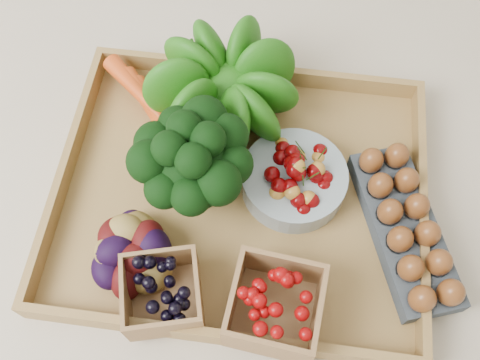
# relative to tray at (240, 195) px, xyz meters

# --- Properties ---
(ground) EXTENTS (4.00, 4.00, 0.00)m
(ground) POSITION_rel_tray_xyz_m (0.00, 0.00, -0.01)
(ground) COLOR beige
(ground) RESTS_ON ground
(tray) EXTENTS (0.55, 0.45, 0.01)m
(tray) POSITION_rel_tray_xyz_m (0.00, 0.00, 0.00)
(tray) COLOR #A37E44
(tray) RESTS_ON ground
(carrots) EXTENTS (0.21, 0.15, 0.05)m
(carrots) POSITION_rel_tray_xyz_m (-0.15, 0.11, 0.03)
(carrots) COLOR #DB4914
(carrots) RESTS_ON tray
(lettuce) EXTENTS (0.16, 0.16, 0.16)m
(lettuce) POSITION_rel_tray_xyz_m (-0.04, 0.15, 0.09)
(lettuce) COLOR #185C0E
(lettuce) RESTS_ON tray
(broccoli) EXTENTS (0.17, 0.17, 0.13)m
(broccoli) POSITION_rel_tray_xyz_m (-0.06, -0.01, 0.07)
(broccoli) COLOR black
(broccoli) RESTS_ON tray
(cherry_bowl) EXTENTS (0.16, 0.16, 0.04)m
(cherry_bowl) POSITION_rel_tray_xyz_m (0.08, 0.02, 0.03)
(cherry_bowl) COLOR #8C9EA5
(cherry_bowl) RESTS_ON tray
(egg_carton) EXTENTS (0.17, 0.27, 0.03)m
(egg_carton) POSITION_rel_tray_xyz_m (0.24, -0.03, 0.02)
(egg_carton) COLOR #394149
(egg_carton) RESTS_ON tray
(potatoes) EXTENTS (0.15, 0.15, 0.09)m
(potatoes) POSITION_rel_tray_xyz_m (-0.14, -0.12, 0.05)
(potatoes) COLOR #380909
(potatoes) RESTS_ON tray
(punnet_blackberry) EXTENTS (0.13, 0.13, 0.07)m
(punnet_blackberry) POSITION_rel_tray_xyz_m (-0.08, -0.18, 0.04)
(punnet_blackberry) COLOR black
(punnet_blackberry) RESTS_ON tray
(punnet_raspberry) EXTENTS (0.13, 0.13, 0.08)m
(punnet_raspberry) POSITION_rel_tray_xyz_m (0.07, -0.18, 0.05)
(punnet_raspberry) COLOR #790506
(punnet_raspberry) RESTS_ON tray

